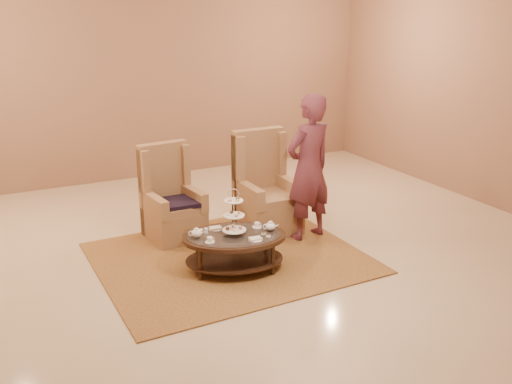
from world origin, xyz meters
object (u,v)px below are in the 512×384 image
armchair_right (265,197)px  tea_table (234,241)px  person (309,168)px  armchair_left (171,206)px

armchair_right → tea_table: bearing=-132.8°
armchair_right → person: (0.34, -0.51, 0.48)m
tea_table → person: 1.41m
armchair_left → armchair_right: size_ratio=0.91×
armchair_right → person: 0.77m
tea_table → armchair_right: armchair_right is taller
armchair_left → tea_table: bearing=-83.6°
armchair_left → person: (1.51, -0.79, 0.51)m
armchair_left → armchair_right: 1.21m
armchair_left → armchair_right: bearing=-21.1°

